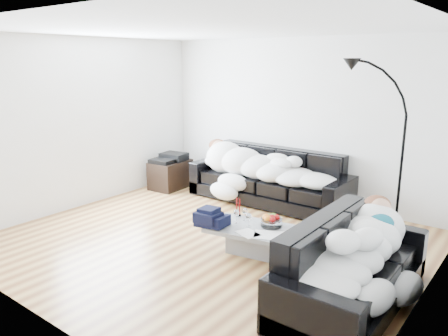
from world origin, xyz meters
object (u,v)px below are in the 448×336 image
Objects in this scene: coffee_table at (254,240)px; sofa_back at (269,177)px; sleeper_back at (267,164)px; stereo at (170,158)px; fruit_bowl at (272,220)px; wine_glass_c at (249,220)px; wine_glass_b at (236,216)px; candle_right at (240,208)px; sleeper_right at (355,241)px; wine_glass_a at (245,214)px; shoes at (319,294)px; candle_left at (237,207)px; floor_lamp at (401,169)px; sofa_right at (354,264)px; av_cabinet at (171,174)px.

sofa_back is at bearing 117.02° from coffee_table.
sleeper_back is 1.87m from stereo.
wine_glass_c is at bearing -141.45° from fruit_bowl.
candle_right is at bearing 116.43° from wine_glass_b.
wine_glass_a is (-1.57, 0.49, -0.23)m from sleeper_right.
fruit_bowl is 1.16× the size of candle_right.
shoes is at bearing -48.58° from sofa_back.
candle_left is at bearing 146.57° from wine_glass_c.
floor_lamp is at bearing 34.39° from wine_glass_a.
candle_left is (-1.75, 0.56, -0.19)m from sleeper_right.
wine_glass_c is at bearing -131.26° from floor_lamp.
candle_left is 0.52× the size of stereo.
floor_lamp is at bearing 41.45° from fruit_bowl.
sofa_right is 1.84m from candle_left.
wine_glass_a is 2.80m from stereo.
av_cabinet is (-2.50, 1.25, -0.15)m from wine_glass_a.
coffee_table is at bearing -29.82° from candle_right.
sofa_back is at bearing 122.89° from fruit_bowl.
sofa_right is at bearing -18.54° from candle_right.
av_cabinet reaches higher than wine_glass_c.
sleeper_right reaches higher than wine_glass_b.
av_cabinet reaches higher than shoes.
floor_lamp is (-0.06, 1.52, 0.37)m from sleeper_right.
stereo reaches higher than wine_glass_c.
candle_right is (0.03, 0.02, -0.00)m from candle_left.
av_cabinet is at bearing 179.22° from shoes.
sofa_back is 3.64× the size of av_cabinet.
floor_lamp is (-0.06, 1.52, 0.60)m from sofa_right.
sofa_right is 4.43m from av_cabinet.
floor_lamp reaches higher than candle_left.
floor_lamp reaches higher than sleeper_back.
fruit_bowl is 0.55m from candle_left.
shoes is 4.25m from av_cabinet.
sleeper_back reaches higher than candle_right.
sleeper_back is 1.96m from coffee_table.
wine_glass_a is 0.08× the size of floor_lamp.
sleeper_right reaches higher than coffee_table.
wine_glass_c is at bearing -164.52° from coffee_table.
sofa_back is 5.46× the size of shoes.
av_cabinet is 0.31m from stereo.
stereo is at bearing 66.89° from sleeper_right.
coffee_table is (-1.35, 0.36, -0.24)m from sofa_right.
sofa_back is 15.52× the size of wine_glass_c.
sofa_right is at bearing -13.55° from wine_glass_c.
sofa_back is at bearing 107.31° from candle_left.
stereo is at bearing -169.04° from sofa_back.
candle_left reaches higher than wine_glass_a.
sleeper_back reaches higher than coffee_table.
sofa_back is at bearing 90.00° from sleeper_back.
sofa_back is 11.44× the size of candle_left.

